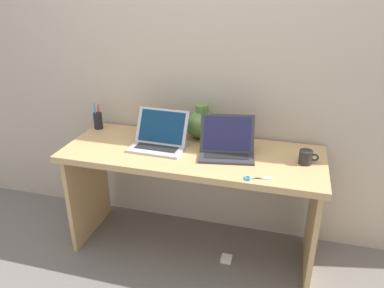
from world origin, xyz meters
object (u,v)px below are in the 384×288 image
object	(u,v)px
green_vase	(202,123)
scissors	(253,178)
power_brick	(226,259)
laptop_right	(227,145)
laptop_left	(160,138)
coffee_mug	(306,157)
pen_cup	(98,120)

from	to	relation	value
green_vase	scissors	world-z (taller)	green_vase
green_vase	power_brick	xyz separation A→B (m)	(0.26, -0.32, -0.83)
laptop_right	power_brick	bearing A→B (deg)	-64.29
laptop_left	scissors	world-z (taller)	laptop_left
coffee_mug	scissors	distance (m)	0.38
laptop_right	power_brick	distance (m)	0.80
laptop_right	pen_cup	size ratio (longest dim) A/B	1.94
scissors	green_vase	bearing A→B (deg)	129.64
power_brick	pen_cup	bearing A→B (deg)	165.06
scissors	power_brick	distance (m)	0.77
laptop_right	scissors	world-z (taller)	laptop_right
laptop_right	green_vase	world-z (taller)	laptop_right
coffee_mug	power_brick	xyz separation A→B (m)	(-0.42, -0.09, -0.77)
scissors	laptop_left	bearing A→B (deg)	156.48
green_vase	scissors	distance (m)	0.65
coffee_mug	scissors	bearing A→B (deg)	-136.07
laptop_left	laptop_right	world-z (taller)	laptop_right
laptop_right	pen_cup	bearing A→B (deg)	169.69
green_vase	scissors	xyz separation A→B (m)	(0.41, -0.49, -0.09)
laptop_left	green_vase	world-z (taller)	green_vase
coffee_mug	power_brick	world-z (taller)	coffee_mug
green_vase	power_brick	size ratio (longest dim) A/B	3.24
green_vase	power_brick	world-z (taller)	green_vase
laptop_right	scissors	xyz separation A→B (m)	(0.19, -0.27, -0.06)
coffee_mug	laptop_right	bearing A→B (deg)	178.96
pen_cup	scissors	xyz separation A→B (m)	(1.16, -0.45, -0.06)
coffee_mug	laptop_left	bearing A→B (deg)	179.37
pen_cup	power_brick	xyz separation A→B (m)	(1.01, -0.27, -0.79)
coffee_mug	scissors	xyz separation A→B (m)	(-0.27, -0.26, -0.04)
laptop_right	coffee_mug	xyz separation A→B (m)	(0.47, -0.01, -0.02)
green_vase	pen_cup	world-z (taller)	green_vase
laptop_left	coffee_mug	world-z (taller)	laptop_left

